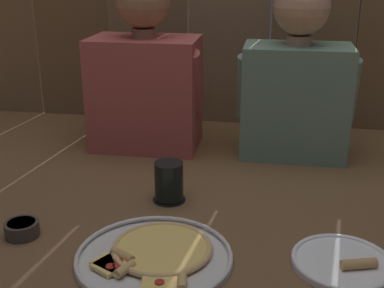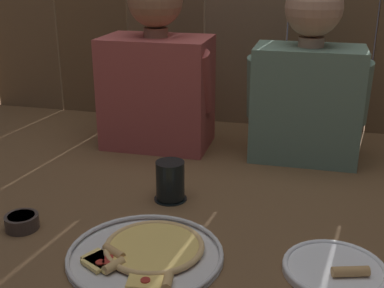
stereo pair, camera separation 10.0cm
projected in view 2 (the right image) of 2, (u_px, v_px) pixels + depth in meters
The scene contains 7 objects.
ground_plane at pixel (189, 226), 1.27m from camera, with size 3.20×3.20×0.00m, color brown.
pizza_tray at pixel (147, 252), 1.14m from camera, with size 0.35×0.35×0.03m.
dinner_plate at pixel (335, 269), 1.08m from camera, with size 0.22×0.22×0.03m.
drinking_glass at pixel (170, 181), 1.39m from camera, with size 0.09×0.09×0.11m.
dipping_bowl at pixel (22, 221), 1.25m from camera, with size 0.08×0.08×0.04m.
diner_left at pixel (157, 69), 1.72m from camera, with size 0.40×0.23×0.60m.
diner_right at pixel (308, 79), 1.61m from camera, with size 0.38×0.21×0.58m.
Camera 2 is at (0.28, -1.08, 0.63)m, focal length 47.53 mm.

